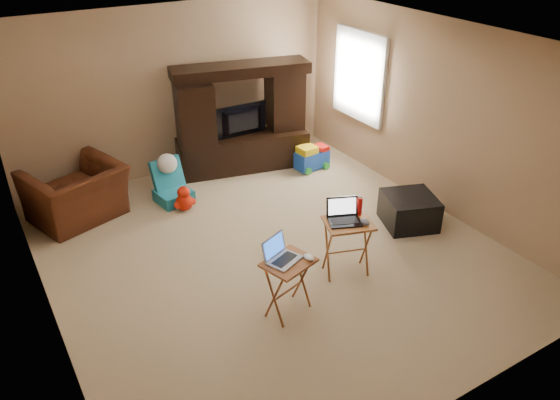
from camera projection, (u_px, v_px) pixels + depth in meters
floor at (271, 251)px, 6.62m from camera, size 5.50×5.50×0.00m
ceiling at (270, 42)px, 5.40m from camera, size 5.50×5.50×0.00m
wall_back at (176, 91)px, 8.06m from camera, size 5.00×0.00×5.00m
wall_front at (462, 291)px, 3.96m from camera, size 5.00×0.00×5.00m
wall_left at (30, 217)px, 4.87m from camera, size 0.00×5.50×5.50m
wall_right at (435, 116)px, 7.15m from camera, size 0.00×5.50×5.50m
window_pane at (360, 76)px, 8.22m from camera, size 0.00×1.20×1.20m
window_frame at (359, 76)px, 8.21m from camera, size 0.06×1.14×1.34m
entertainment_center at (242, 119)px, 8.24m from camera, size 2.09×0.94×1.66m
television at (244, 122)px, 8.22m from camera, size 0.84×0.11×0.48m
recliner at (77, 194)px, 7.12m from camera, size 1.38×1.28×0.73m
child_rocker at (172, 183)px, 7.55m from camera, size 0.52×0.57×0.60m
plush_toy at (184, 198)px, 7.40m from camera, size 0.32×0.27×0.36m
push_toy at (312, 157)px, 8.54m from camera, size 0.57×0.44×0.40m
ottoman at (409, 210)px, 7.07m from camera, size 0.81×0.81×0.41m
tray_table_left at (288, 287)px, 5.50m from camera, size 0.57×0.51×0.63m
tray_table_right at (347, 248)px, 6.08m from camera, size 0.62×0.55×0.67m
laptop_left at (284, 251)px, 5.29m from camera, size 0.41×0.37×0.24m
laptop_right at (345, 213)px, 5.86m from camera, size 0.43×0.40×0.24m
mouse_left at (309, 257)px, 5.36m from camera, size 0.11×0.14×0.05m
mouse_right at (365, 222)px, 5.87m from camera, size 0.10×0.15×0.06m
water_bottle at (359, 206)px, 6.02m from camera, size 0.07×0.07×0.21m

